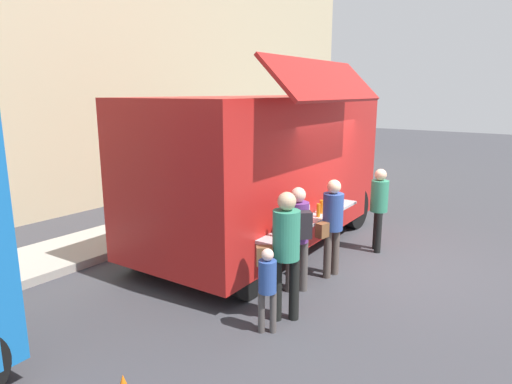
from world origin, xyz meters
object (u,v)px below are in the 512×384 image
Objects in this scene: food_truck_main at (265,167)px; customer_extra_browsing at (379,203)px; customer_rear_waiting at (285,246)px; customer_front_ordering at (332,220)px; trash_bin at (281,178)px; child_near_queue at (267,283)px; customer_mid_with_backpack at (298,229)px.

food_truck_main is 2.31m from customer_extra_browsing.
customer_rear_waiting is 3.38m from customer_extra_browsing.
customer_front_ordering is 0.93× the size of customer_rear_waiting.
food_truck_main reaches higher than customer_front_ordering.
trash_bin is (4.12, 2.32, -1.11)m from food_truck_main.
food_truck_main is at bearing -2.67° from customer_extra_browsing.
food_truck_main is 3.54m from child_near_queue.
customer_rear_waiting reaches higher than customer_extra_browsing.
customer_rear_waiting is at bearing -146.34° from trash_bin.
customer_mid_with_backpack is at bearing -134.32° from food_truck_main.
trash_bin is 6.32m from customer_front_ordering.
food_truck_main reaches higher than customer_mid_with_backpack.
customer_extra_browsing is (2.53, -0.28, -0.04)m from customer_mid_with_backpack.
customer_front_ordering reaches higher than customer_extra_browsing.
trash_bin is at bearing -8.73° from customer_mid_with_backpack.
customer_rear_waiting is 1.10× the size of customer_extra_browsing.
customer_extra_browsing is (1.66, -0.15, -0.01)m from customer_front_ordering.
customer_extra_browsing is at bearing -64.97° from food_truck_main.
trash_bin is 0.89× the size of child_near_queue.
customer_mid_with_backpack is (-5.62, -4.00, 0.51)m from trash_bin.
customer_rear_waiting is 1.57× the size of child_near_queue.
trash_bin is at bearing -4.11° from child_near_queue.
trash_bin is 0.61× the size of customer_front_ordering.
customer_rear_waiting is (-0.85, -0.31, 0.05)m from customer_mid_with_backpack.
customer_rear_waiting is at bearing -34.64° from child_near_queue.
child_near_queue is (-0.42, -0.01, -0.38)m from customer_rear_waiting.
customer_mid_with_backpack is at bearing -20.62° from customer_rear_waiting.
child_near_queue is (-3.80, -0.03, -0.29)m from customer_extra_browsing.
customer_extra_browsing reaches higher than child_near_queue.
customer_front_ordering is at bearing -139.00° from trash_bin.
customer_extra_browsing is (1.03, -1.97, -0.65)m from food_truck_main.
customer_front_ordering is at bearing -31.17° from child_near_queue.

